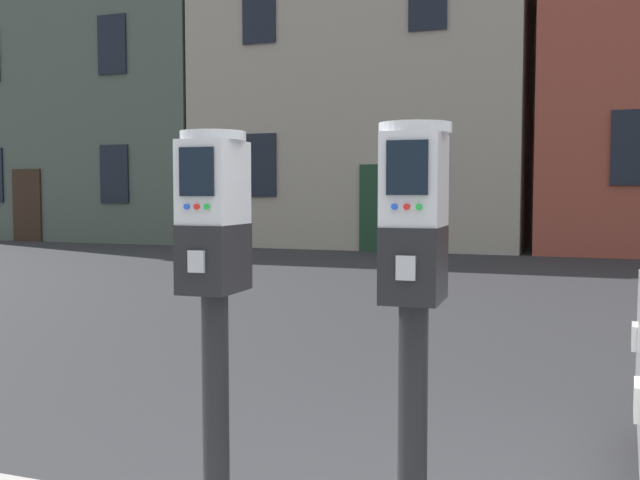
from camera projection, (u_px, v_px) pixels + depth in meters
The scene contains 4 objects.
parking_meter_near_kerb at pixel (214, 273), 2.40m from camera, with size 0.22×0.26×1.50m.
parking_meter_twin_adjacent at pixel (414, 280), 2.17m from camera, with size 0.22×0.26×1.50m.
townhouse_cream_stone at pixel (107, 71), 22.97m from camera, with size 8.73×5.51×10.55m.
townhouse_brick_corner at pixel (370, 33), 19.79m from camera, with size 8.56×5.22×11.54m.
Camera 1 is at (0.45, -2.35, 1.44)m, focal length 40.61 mm.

